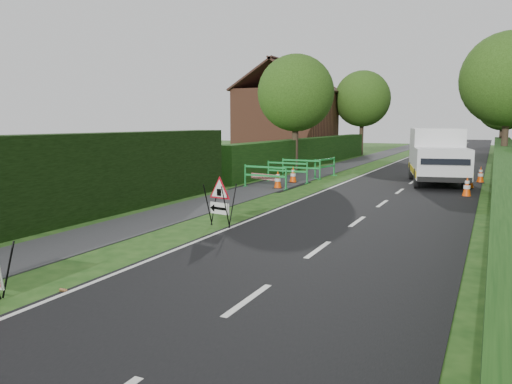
% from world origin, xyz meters
% --- Properties ---
extents(ground, '(120.00, 120.00, 0.00)m').
position_xyz_m(ground, '(0.00, 0.00, 0.00)').
color(ground, '#1A4212').
rests_on(ground, ground).
extents(road_surface, '(6.00, 90.00, 0.02)m').
position_xyz_m(road_surface, '(2.50, 35.00, 0.00)').
color(road_surface, black).
rests_on(road_surface, ground).
extents(footpath, '(2.00, 90.00, 0.02)m').
position_xyz_m(footpath, '(-3.00, 35.00, 0.01)').
color(footpath, '#2D2D30').
rests_on(footpath, ground).
extents(hedge_west_near, '(1.10, 18.00, 2.50)m').
position_xyz_m(hedge_west_near, '(-5.00, 0.00, 0.00)').
color(hedge_west_near, black).
rests_on(hedge_west_near, ground).
extents(hedge_west_far, '(1.00, 24.00, 1.80)m').
position_xyz_m(hedge_west_far, '(-5.00, 22.00, 0.00)').
color(hedge_west_far, '#14380F').
rests_on(hedge_west_far, ground).
extents(hedge_east, '(1.20, 50.00, 1.50)m').
position_xyz_m(hedge_east, '(6.50, 16.00, 0.00)').
color(hedge_east, '#14380F').
rests_on(hedge_east, ground).
extents(house_west, '(7.50, 7.40, 7.88)m').
position_xyz_m(house_west, '(-10.00, 30.00, 2.90)').
color(house_west, brown).
rests_on(house_west, ground).
extents(tree_nw, '(4.40, 4.40, 6.70)m').
position_xyz_m(tree_nw, '(-4.60, 18.00, 4.48)').
color(tree_nw, '#2D2116').
rests_on(tree_nw, ground).
extents(tree_ne, '(5.20, 5.20, 7.79)m').
position_xyz_m(tree_ne, '(6.40, 22.00, 5.17)').
color(tree_ne, '#2D2116').
rests_on(tree_ne, ground).
extents(tree_fw, '(4.80, 4.80, 7.24)m').
position_xyz_m(tree_fw, '(-4.60, 34.00, 4.83)').
color(tree_fw, '#2D2116').
rests_on(tree_fw, ground).
extents(tree_fe, '(4.20, 4.20, 6.33)m').
position_xyz_m(tree_fe, '(6.40, 38.00, 4.22)').
color(tree_fe, '#2D2116').
rests_on(tree_fe, ground).
extents(triangle_sign, '(0.93, 0.93, 1.16)m').
position_xyz_m(triangle_sign, '(-0.72, 2.21, 0.81)').
color(triangle_sign, black).
rests_on(triangle_sign, ground).
extents(works_van, '(3.24, 5.88, 2.54)m').
position_xyz_m(works_van, '(3.55, 14.94, 1.35)').
color(works_van, silver).
rests_on(works_van, ground).
extents(traffic_cone_0, '(0.38, 0.38, 0.79)m').
position_xyz_m(traffic_cone_0, '(5.05, 11.13, 0.39)').
color(traffic_cone_0, black).
rests_on(traffic_cone_0, ground).
extents(traffic_cone_1, '(0.38, 0.38, 0.79)m').
position_xyz_m(traffic_cone_1, '(5.04, 13.81, 0.39)').
color(traffic_cone_1, black).
rests_on(traffic_cone_1, ground).
extents(traffic_cone_2, '(0.38, 0.38, 0.79)m').
position_xyz_m(traffic_cone_2, '(5.40, 16.21, 0.39)').
color(traffic_cone_2, black).
rests_on(traffic_cone_2, ground).
extents(traffic_cone_3, '(0.38, 0.38, 0.79)m').
position_xyz_m(traffic_cone_3, '(-2.40, 10.24, 0.39)').
color(traffic_cone_3, black).
rests_on(traffic_cone_3, ground).
extents(traffic_cone_4, '(0.38, 0.38, 0.79)m').
position_xyz_m(traffic_cone_4, '(-2.56, 12.45, 0.39)').
color(traffic_cone_4, black).
rests_on(traffic_cone_4, ground).
extents(ped_barrier_0, '(2.08, 0.52, 1.00)m').
position_xyz_m(ped_barrier_0, '(-2.91, 10.05, 0.63)').
color(ped_barrier_0, '#1A933A').
rests_on(ped_barrier_0, ground).
extents(ped_barrier_1, '(2.07, 0.44, 1.00)m').
position_xyz_m(ped_barrier_1, '(-2.83, 12.41, 0.63)').
color(ped_barrier_1, '#1A933A').
rests_on(ped_barrier_1, ground).
extents(ped_barrier_2, '(2.07, 0.40, 1.00)m').
position_xyz_m(ped_barrier_2, '(-2.84, 14.27, 0.63)').
color(ped_barrier_2, '#1A933A').
rests_on(ped_barrier_2, ground).
extents(ped_barrier_3, '(0.74, 2.09, 1.00)m').
position_xyz_m(ped_barrier_3, '(-1.94, 15.38, 0.63)').
color(ped_barrier_3, '#1A933A').
rests_on(ped_barrier_3, ground).
extents(redwhite_plank, '(1.44, 0.48, 0.25)m').
position_xyz_m(redwhite_plank, '(-3.17, 10.49, 0.00)').
color(redwhite_plank, red).
rests_on(redwhite_plank, ground).
extents(litter_can, '(0.12, 0.07, 0.07)m').
position_xyz_m(litter_can, '(-0.47, -3.46, 0.00)').
color(litter_can, '#BF7F4C').
rests_on(litter_can, ground).
extents(hatchback_car, '(1.55, 3.46, 1.15)m').
position_xyz_m(hatchback_car, '(2.84, 26.04, 0.58)').
color(hatchback_car, silver).
rests_on(hatchback_car, ground).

